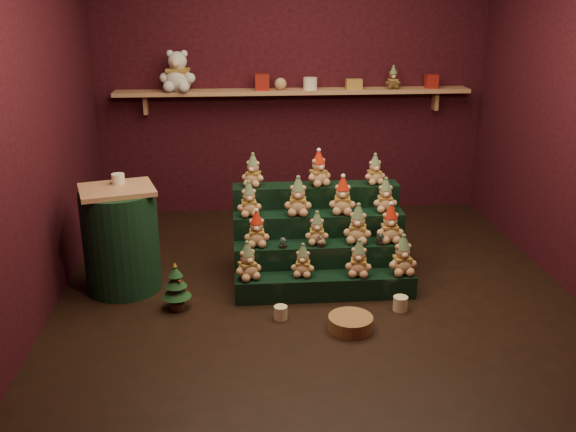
{
  "coord_description": "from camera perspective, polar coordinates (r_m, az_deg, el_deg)",
  "views": [
    {
      "loc": [
        -0.6,
        -4.65,
        2.25
      ],
      "look_at": [
        -0.19,
        0.25,
        0.53
      ],
      "focal_mm": 40.0,
      "sensor_mm": 36.0,
      "label": 1
    }
  ],
  "objects": [
    {
      "name": "gift_tin_red_a",
      "position": [
        6.57,
        -2.32,
        11.81
      ],
      "size": [
        0.14,
        0.14,
        0.16
      ],
      "primitive_type": "cube",
      "color": "maroon",
      "rests_on": "back_shelf"
    },
    {
      "name": "front_wall",
      "position": [
        2.8,
        7.83,
        1.43
      ],
      "size": [
        4.0,
        0.1,
        2.8
      ],
      "primitive_type": "cube",
      "color": "black",
      "rests_on": "ground"
    },
    {
      "name": "riser_tier_front",
      "position": [
        5.02,
        3.32,
        -6.24
      ],
      "size": [
        1.4,
        0.22,
        0.18
      ],
      "primitive_type": "cube",
      "color": "black",
      "rests_on": "ground"
    },
    {
      "name": "brown_bear",
      "position": [
        6.74,
        9.32,
        12.05
      ],
      "size": [
        0.16,
        0.15,
        0.22
      ],
      "primitive_type": null,
      "rotation": [
        0.0,
        0.0,
        -0.03
      ],
      "color": "#51371B",
      "rests_on": "back_shelf"
    },
    {
      "name": "teddy_4",
      "position": [
        5.03,
        -2.8,
        -1.14
      ],
      "size": [
        0.21,
        0.19,
        0.28
      ],
      "primitive_type": null,
      "rotation": [
        0.0,
        0.0,
        -0.04
      ],
      "color": "tan",
      "rests_on": "riser_tier_midfront"
    },
    {
      "name": "gift_tin_red_b",
      "position": [
        6.86,
        12.62,
        11.61
      ],
      "size": [
        0.12,
        0.12,
        0.14
      ],
      "primitive_type": "cube",
      "color": "maroon",
      "rests_on": "back_shelf"
    },
    {
      "name": "mug_right",
      "position": [
        4.9,
        9.96,
        -7.67
      ],
      "size": [
        0.11,
        0.11,
        0.11
      ],
      "primitive_type": "cylinder",
      "color": "beige",
      "rests_on": "ground"
    },
    {
      "name": "teddy_3",
      "position": [
        5.03,
        10.16,
        -3.43
      ],
      "size": [
        0.23,
        0.21,
        0.31
      ],
      "primitive_type": null,
      "rotation": [
        0.0,
        0.0,
        0.07
      ],
      "color": "tan",
      "rests_on": "riser_tier_front"
    },
    {
      "name": "scarf_gift_box",
      "position": [
        6.67,
        5.88,
        11.59
      ],
      "size": [
        0.16,
        0.1,
        0.1
      ],
      "primitive_type": "cube",
      "color": "#CC6B1C",
      "rests_on": "back_shelf"
    },
    {
      "name": "white_bear",
      "position": [
        6.55,
        -9.79,
        13.04
      ],
      "size": [
        0.41,
        0.38,
        0.5
      ],
      "primitive_type": null,
      "rotation": [
        0.0,
        0.0,
        -0.16
      ],
      "color": "silver",
      "rests_on": "back_shelf"
    },
    {
      "name": "teddy_5",
      "position": [
        5.07,
        2.58,
        -1.08
      ],
      "size": [
        0.2,
        0.18,
        0.26
      ],
      "primitive_type": null,
      "rotation": [
        0.0,
        0.0,
        -0.07
      ],
      "color": "tan",
      "rests_on": "riser_tier_midfront"
    },
    {
      "name": "left_wall",
      "position": [
        4.95,
        -21.93,
        7.99
      ],
      "size": [
        0.1,
        4.0,
        2.8
      ],
      "primitive_type": "cube",
      "color": "black",
      "rests_on": "ground"
    },
    {
      "name": "back_shelf",
      "position": [
        6.62,
        0.51,
        10.96
      ],
      "size": [
        3.6,
        0.26,
        0.24
      ],
      "color": "tan",
      "rests_on": "ground"
    },
    {
      "name": "riser_tier_midback",
      "position": [
        5.35,
        2.71,
        -2.48
      ],
      "size": [
        1.4,
        0.22,
        0.54
      ],
      "primitive_type": "cube",
      "color": "black",
      "rests_on": "ground"
    },
    {
      "name": "mug_left",
      "position": [
        4.71,
        -0.66,
        -8.58
      ],
      "size": [
        0.1,
        0.1,
        0.1
      ],
      "primitive_type": "cylinder",
      "color": "beige",
      "rests_on": "ground"
    },
    {
      "name": "riser_tier_midfront",
      "position": [
        5.18,
        3.01,
        -4.3
      ],
      "size": [
        1.4,
        0.22,
        0.36
      ],
      "primitive_type": "cube",
      "color": "black",
      "rests_on": "ground"
    },
    {
      "name": "teddy_7",
      "position": [
        5.16,
        9.07,
        -0.67
      ],
      "size": [
        0.23,
        0.2,
        0.31
      ],
      "primitive_type": null,
      "rotation": [
        0.0,
        0.0,
        -0.04
      ],
      "color": "tan",
      "rests_on": "riser_tier_midfront"
    },
    {
      "name": "back_wall",
      "position": [
        6.78,
        0.37,
        12.06
      ],
      "size": [
        4.0,
        0.1,
        2.8
      ],
      "primitive_type": "cube",
      "color": "black",
      "rests_on": "ground"
    },
    {
      "name": "ground",
      "position": [
        5.2,
        2.35,
        -6.37
      ],
      "size": [
        4.0,
        4.0,
        0.0
      ],
      "primitive_type": "plane",
      "color": "black",
      "rests_on": "ground"
    },
    {
      "name": "teddy_1",
      "position": [
        4.93,
        1.34,
        -3.96
      ],
      "size": [
        0.21,
        0.2,
        0.25
      ],
      "primitive_type": null,
      "rotation": [
        0.0,
        0.0,
        -0.23
      ],
      "color": "tan",
      "rests_on": "riser_tier_front"
    },
    {
      "name": "side_table",
      "position": [
        5.2,
        -14.61,
        -2.03
      ],
      "size": [
        0.66,
        0.59,
        0.84
      ],
      "rotation": [
        0.0,
        0.0,
        0.28
      ],
      "color": "tan",
      "rests_on": "ground"
    },
    {
      "name": "snow_globe_b",
      "position": [
        5.04,
        2.94,
        -2.2
      ],
      "size": [
        0.07,
        0.07,
        0.1
      ],
      "color": "black",
      "rests_on": "riser_tier_midfront"
    },
    {
      "name": "snow_globe_c",
      "position": [
        5.12,
        8.19,
        -2.02
      ],
      "size": [
        0.07,
        0.07,
        0.09
      ],
      "color": "black",
      "rests_on": "riser_tier_midfront"
    },
    {
      "name": "riser_tier_back",
      "position": [
        5.52,
        2.44,
        -0.77
      ],
      "size": [
        1.4,
        0.22,
        0.72
      ],
      "primitive_type": "cube",
      "color": "black",
      "rests_on": "ground"
    },
    {
      "name": "wicker_basket",
      "position": [
        4.6,
        5.58,
        -9.45
      ],
      "size": [
        0.35,
        0.35,
        0.1
      ],
      "primitive_type": "cylinder",
      "rotation": [
        0.0,
        0.0,
        -0.11
      ],
      "color": "olive",
      "rests_on": "ground"
    },
    {
      "name": "teddy_10",
      "position": [
        5.22,
        4.87,
        1.82
      ],
      "size": [
        0.24,
        0.22,
        0.3
      ],
      "primitive_type": null,
      "rotation": [
        0.0,
        0.0,
        -0.15
      ],
      "color": "tan",
      "rests_on": "riser_tier_midback"
    },
    {
      "name": "shelf_plush_ball",
      "position": [
        6.58,
        -0.67,
        11.66
      ],
      "size": [
        0.12,
        0.12,
        0.12
      ],
      "primitive_type": "sphere",
      "color": "tan",
      "rests_on": "back_shelf"
    },
    {
      "name": "teddy_12",
      "position": [
        5.35,
        -3.12,
        4.09
      ],
      "size": [
        0.24,
        0.23,
        0.27
      ],
      "primitive_type": null,
      "rotation": [
        0.0,
        0.0,
        -0.36
      ],
      "color": "tan",
      "rests_on": "riser_tier_back"
    },
    {
      "name": "teddy_0",
      "position": [
        4.88,
        -3.63,
        -3.99
      ],
      "size": [
        0.26,
        0.25,
        0.29
      ],
      "primitive_type": null,
      "rotation": [
        0.0,
        0.0,
        0.41
      ],
      "color": "tan",
      "rests_on": "riser_tier_front"
    },
    {
      "name": "mini_christmas_tree",
      "position": [
        4.87,
        -9.92,
        -6.17
      ],
      "size": [
        0.22,
        0.22,
        0.38
      ],
      "rotation": [
        0.0,
        0.0,
        -0.29
      ],
      "color": "#422D17",
      "rests_on": "ground"
    },
    {
      "name": "table_ornament",
      "position": [
        5.15,
        -14.87,
        3.22
      ],
      "size": [
        0.1,
        0.1,
        0.08
      ],
      "primitive_type": "cylinder",
      "color": "beige",
      "rests_on": "side_table"
    },
    {
      "name": "teddy_11",
      "position": [
        5.32,
        8.65,
        1.85
      ],
      "size": [
        0.2,
        0.19,
        0.28
      ],
      "primitive_type": null,
      "rotation": [
        0.0,
        0.0,
        -0.05
      ],
      "color": "tan",
      "rests_on": "riser_tier_midback"
    },
    {
      "name": "teddy_6",
      "position": [
        5.11,
        6.23,
        -0.7
      ],
      "size": [
        0.27,
        0.25,
        0.31
      ],
      "primitive_type": null,
      "rotation": [
        0.0,
        0.0,
        -0.28
      ],
      "color": "tan",
      "rests_on": "riser_tier_midfront"
    },
    {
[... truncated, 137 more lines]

